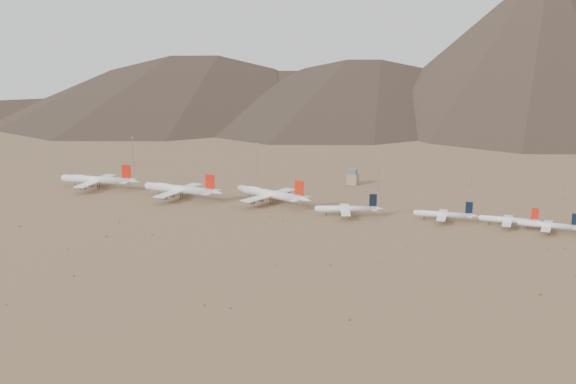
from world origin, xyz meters
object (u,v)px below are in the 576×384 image
at_px(widebody_west, 97,180).
at_px(widebody_centre, 180,189).
at_px(narrowbody_b, 445,215).
at_px(control_tower, 353,177).
at_px(narrowbody_a, 348,209).
at_px(widebody_east, 271,194).

height_order(widebody_west, widebody_centre, widebody_centre).
distance_m(widebody_centre, narrowbody_b, 186.50).
xyz_separation_m(widebody_west, control_tower, (176.89, 84.42, -1.38)).
bearing_deg(narrowbody_a, widebody_west, 157.98).
xyz_separation_m(narrowbody_a, narrowbody_b, (60.53, 9.33, -0.43)).
distance_m(narrowbody_b, control_tower, 121.89).
bearing_deg(narrowbody_b, widebody_west, 174.03).
xyz_separation_m(widebody_centre, widebody_east, (66.01, 8.80, 0.00)).
bearing_deg(widebody_centre, widebody_east, 11.91).
relative_size(widebody_east, control_tower, 5.28).
bearing_deg(narrowbody_b, widebody_centre, 175.82).
xyz_separation_m(widebody_centre, control_tower, (101.44, 91.12, -1.40)).
bearing_deg(control_tower, widebody_west, -154.49).
height_order(widebody_east, narrowbody_b, widebody_east).
xyz_separation_m(widebody_east, control_tower, (35.44, 82.32, -1.40)).
bearing_deg(widebody_west, narrowbody_b, -6.85).
bearing_deg(widebody_west, widebody_centre, -11.28).
xyz_separation_m(widebody_west, narrowbody_a, (201.37, -12.28, -1.91)).
relative_size(widebody_centre, control_tower, 5.46).
height_order(widebody_east, control_tower, widebody_east).
height_order(widebody_west, control_tower, widebody_west).
xyz_separation_m(widebody_west, widebody_centre, (75.45, -6.70, 0.01)).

